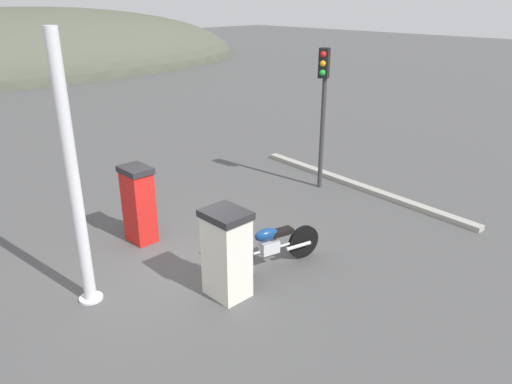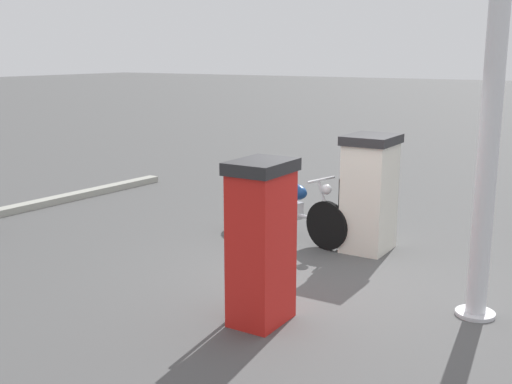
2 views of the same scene
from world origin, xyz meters
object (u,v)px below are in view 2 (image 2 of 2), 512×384
(fuel_pump_far, at_px, (261,242))
(motorcycle_near_pump, at_px, (289,207))
(fuel_pump_near, at_px, (369,192))
(canopy_support_pole, at_px, (492,105))

(fuel_pump_far, xyz_separation_m, motorcycle_near_pump, (1.17, -2.67, -0.36))
(fuel_pump_near, relative_size, fuel_pump_far, 0.96)
(fuel_pump_near, xyz_separation_m, canopy_support_pole, (-1.80, 1.50, 1.34))
(fuel_pump_far, height_order, motorcycle_near_pump, fuel_pump_far)
(fuel_pump_near, height_order, motorcycle_near_pump, fuel_pump_near)
(motorcycle_near_pump, relative_size, canopy_support_pole, 0.47)
(fuel_pump_near, bearing_deg, fuel_pump_far, 90.00)
(fuel_pump_far, relative_size, canopy_support_pole, 0.37)
(motorcycle_near_pump, bearing_deg, fuel_pump_far, 113.66)
(fuel_pump_far, distance_m, motorcycle_near_pump, 2.94)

